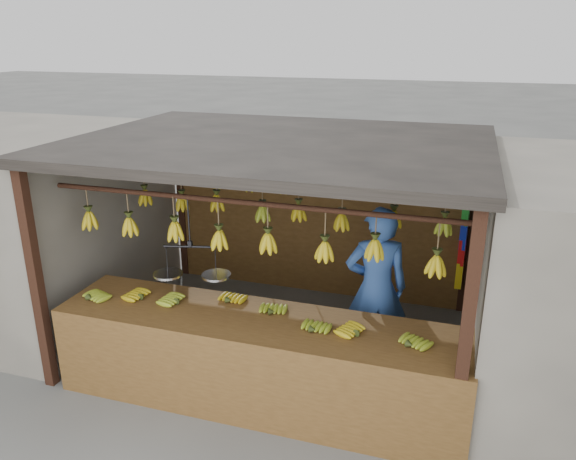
% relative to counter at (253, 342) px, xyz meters
% --- Properties ---
extents(ground, '(80.00, 80.00, 0.00)m').
position_rel_counter_xyz_m(ground, '(-0.14, 1.24, -0.72)').
color(ground, '#5B5B57').
extents(stall, '(4.30, 3.30, 2.40)m').
position_rel_counter_xyz_m(stall, '(-0.14, 1.57, 1.25)').
color(stall, black).
rests_on(stall, ground).
extents(neighbor_left, '(3.00, 3.00, 2.30)m').
position_rel_counter_xyz_m(neighbor_left, '(-3.74, 1.24, 0.43)').
color(neighbor_left, slate).
rests_on(neighbor_left, ground).
extents(counter, '(3.95, 0.90, 0.96)m').
position_rel_counter_xyz_m(counter, '(0.00, 0.00, 0.00)').
color(counter, brown).
rests_on(counter, ground).
extents(hanging_bananas, '(3.58, 2.23, 0.39)m').
position_rel_counter_xyz_m(hanging_bananas, '(-0.14, 1.24, 0.91)').
color(hanging_bananas, '#B79B13').
rests_on(hanging_bananas, ground).
extents(balance_scale, '(0.74, 0.40, 0.80)m').
position_rel_counter_xyz_m(balance_scale, '(-0.72, 0.24, 0.53)').
color(balance_scale, black).
rests_on(balance_scale, ground).
extents(vendor, '(0.76, 0.60, 1.81)m').
position_rel_counter_xyz_m(vendor, '(0.96, 1.12, 0.18)').
color(vendor, '#3359A5').
rests_on(vendor, ground).
extents(bag_bundles, '(0.08, 0.26, 1.17)m').
position_rel_counter_xyz_m(bag_bundles, '(1.80, 2.59, 0.28)').
color(bag_bundles, '#199926').
rests_on(bag_bundles, ground).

